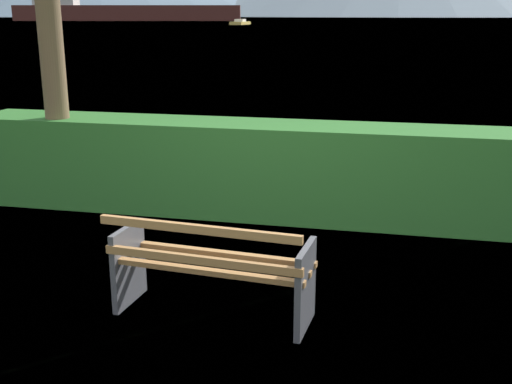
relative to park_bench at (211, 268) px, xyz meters
name	(u,v)px	position (x,y,z in m)	size (l,w,h in m)	color
ground_plane	(215,313)	(0.01, 0.06, -0.42)	(1400.00, 1400.00, 0.00)	olive
water_surface	(397,19)	(0.01, 306.73, -0.42)	(620.00, 620.00, 0.00)	#7A99A8
park_bench	(211,268)	(0.00, 0.00, 0.00)	(1.64, 0.71, 0.87)	#A0703F
hedge_row	(276,170)	(0.01, 2.75, 0.14)	(7.64, 0.83, 1.12)	#2D6B28
cargo_ship_large	(111,7)	(-93.77, 198.98, 3.92)	(75.42, 25.60, 15.52)	#471E19
fishing_boat_near	(240,23)	(-32.84, 133.68, 0.01)	(3.03, 7.76, 1.20)	gold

